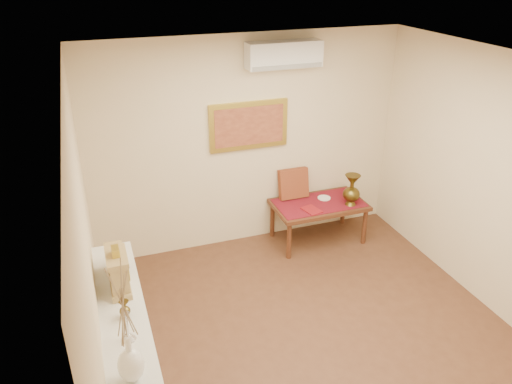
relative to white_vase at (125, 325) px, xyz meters
name	(u,v)px	position (x,y,z in m)	size (l,w,h in m)	color
floor	(322,348)	(1.83, 0.77, -1.44)	(4.50, 4.50, 0.00)	brown
ceiling	(343,74)	(1.83, 0.77, 1.26)	(4.50, 4.50, 0.00)	silver
wall_back	(248,144)	(1.83, 3.02, -0.09)	(4.00, 0.02, 2.70)	beige
wall_left	(92,274)	(-0.17, 0.77, -0.09)	(0.02, 4.50, 2.70)	beige
wall_right	(512,195)	(3.83, 0.77, -0.09)	(0.02, 4.50, 2.70)	beige
white_vase	(125,325)	(0.00, 0.00, 0.00)	(0.17, 0.17, 0.92)	white
candlestick	(127,326)	(0.02, 0.39, -0.34)	(0.11, 0.11, 0.24)	silver
brass_urn_small	(124,307)	(0.02, 0.65, -0.36)	(0.09, 0.09, 0.19)	brown
table_cloth	(319,203)	(2.68, 2.65, -0.88)	(1.14, 0.59, 0.01)	maroon
brass_urn_tall	(352,187)	(3.04, 2.47, -0.63)	(0.22, 0.22, 0.50)	brown
plate	(324,198)	(2.79, 2.74, -0.87)	(0.17, 0.17, 0.01)	white
menu	(312,210)	(2.49, 2.48, -0.87)	(0.18, 0.25, 0.01)	maroon
cushion	(293,183)	(2.42, 2.92, -0.68)	(0.40, 0.10, 0.40)	#5F1313
display_ledge	(128,355)	(0.00, 0.77, -0.95)	(0.37, 2.02, 0.98)	silver
mantel_clock	(119,272)	(0.03, 1.02, -0.28)	(0.17, 0.36, 0.41)	tan
wooden_chest	(115,259)	(0.02, 1.31, -0.34)	(0.16, 0.21, 0.24)	tan
low_table	(319,208)	(2.68, 2.65, -0.95)	(1.20, 0.70, 0.55)	#542B19
painting	(249,126)	(1.83, 2.99, 0.16)	(1.00, 0.06, 0.60)	gold
ac_unit	(284,55)	(2.23, 2.89, 1.01)	(0.90, 0.25, 0.30)	white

